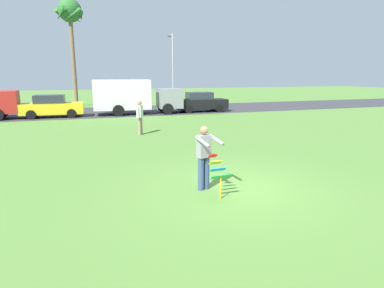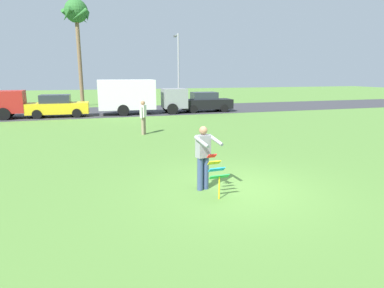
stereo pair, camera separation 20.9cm
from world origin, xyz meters
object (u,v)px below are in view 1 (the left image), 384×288
Objects in this scene: parked_car_black at (201,102)px; person_walker_near at (140,117)px; parked_truck_grey_van at (133,96)px; parked_car_yellow at (52,107)px; person_kite_flyer at (204,155)px; palm_tree_right_near at (70,16)px; streetlight_pole at (173,64)px; kite_held at (218,170)px.

person_walker_near is at bearing -126.40° from parked_car_black.
parked_car_yellow is at bearing 179.98° from parked_truck_grey_van.
parked_car_yellow is at bearing 106.40° from person_kite_flyer.
palm_tree_right_near reaches higher than parked_car_yellow.
parked_car_yellow is at bearing -100.55° from palm_tree_right_near.
parked_car_yellow is at bearing -144.90° from streetlight_pole.
parked_car_black is at bearing 70.44° from person_kite_flyer.
parked_car_yellow is at bearing 180.00° from parked_car_black.
parked_car_yellow is 0.61× the size of streetlight_pole.
parked_car_yellow is 11.29m from parked_car_black.
palm_tree_right_near is at bearing 98.15° from kite_held.
kite_held is at bearing -102.64° from streetlight_pole.
parked_car_black is (5.53, 0.00, -0.64)m from parked_truck_grey_van.
palm_tree_right_near is at bearing 101.14° from person_walker_near.
parked_truck_grey_van is 3.91× the size of person_walker_near.
person_kite_flyer is 0.41× the size of parked_car_yellow.
kite_held is 0.25× the size of parked_car_yellow.
streetlight_pole is at bearing 69.45° from person_walker_near.
person_kite_flyer is at bearing -73.60° from parked_car_yellow.
person_kite_flyer is 0.26× the size of parked_truck_grey_van.
streetlight_pole reaches higher than person_walker_near.
parked_truck_grey_van reaches higher than parked_car_yellow.
person_kite_flyer is at bearing 103.86° from kite_held.
streetlight_pole reaches higher than parked_car_yellow.
palm_tree_right_near reaches higher than kite_held.
kite_held is 17.99m from parked_truck_grey_van.
kite_held is 18.72m from parked_car_yellow.
person_kite_flyer is at bearing -92.13° from parked_truck_grey_van.
parked_car_yellow is 9.99m from person_walker_near.
person_kite_flyer is 26.80m from palm_tree_right_near.
person_walker_near reaches higher than kite_held.
kite_held is 0.16× the size of parked_truck_grey_van.
parked_car_black is at bearing 53.60° from person_walker_near.
person_walker_near is at bearing 91.78° from person_kite_flyer.
kite_held is 0.25× the size of parked_car_black.
parked_car_black reaches higher than kite_held.
parked_truck_grey_van is (0.50, 17.97, 0.72)m from kite_held.
parked_truck_grey_van is at bearing -62.55° from palm_tree_right_near.
streetlight_pole is (5.27, 7.75, 2.59)m from parked_truck_grey_van.
parked_car_yellow is 5.80m from parked_truck_grey_van.
person_kite_flyer reaches higher than parked_car_yellow.
streetlight_pole is at bearing 91.93° from parked_car_black.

